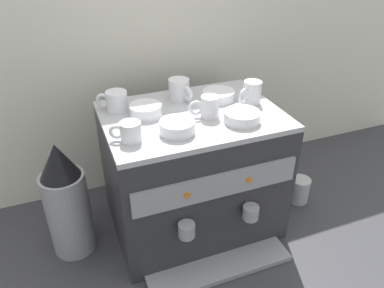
{
  "coord_description": "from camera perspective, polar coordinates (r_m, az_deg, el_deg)",
  "views": [
    {
      "loc": [
        -0.42,
        -1.09,
        1.07
      ],
      "look_at": [
        0.0,
        0.0,
        0.37
      ],
      "focal_mm": 34.88,
      "sensor_mm": 36.0,
      "label": 1
    }
  ],
  "objects": [
    {
      "name": "ceramic_cup_0",
      "position": [
        1.4,
        -1.98,
        8.33
      ],
      "size": [
        0.08,
        0.12,
        0.08
      ],
      "color": "white",
      "rests_on": "espresso_machine"
    },
    {
      "name": "ceramic_bowl_3",
      "position": [
        1.17,
        -2.29,
        2.57
      ],
      "size": [
        0.11,
        0.11,
        0.04
      ],
      "color": "white",
      "rests_on": "espresso_machine"
    },
    {
      "name": "espresso_machine",
      "position": [
        1.43,
        0.06,
        -4.36
      ],
      "size": [
        0.62,
        0.56,
        0.5
      ],
      "color": "#2D2D33",
      "rests_on": "ground_plane"
    },
    {
      "name": "ceramic_cup_4",
      "position": [
        1.38,
        9.0,
        7.78
      ],
      "size": [
        0.1,
        0.07,
        0.08
      ],
      "color": "white",
      "rests_on": "espresso_machine"
    },
    {
      "name": "coffee_grinder",
      "position": [
        1.41,
        -18.62,
        -8.41
      ],
      "size": [
        0.16,
        0.16,
        0.46
      ],
      "color": "#939399",
      "rests_on": "ground_plane"
    },
    {
      "name": "ceramic_bowl_2",
      "position": [
        1.41,
        4.07,
        7.43
      ],
      "size": [
        0.12,
        0.12,
        0.03
      ],
      "color": "white",
      "rests_on": "espresso_machine"
    },
    {
      "name": "ground_plane",
      "position": [
        1.59,
        0.0,
        -11.54
      ],
      "size": [
        4.0,
        4.0,
        0.0
      ],
      "primitive_type": "plane",
      "color": "#38383D"
    },
    {
      "name": "ceramic_bowl_0",
      "position": [
        1.29,
        -7.09,
        5.13
      ],
      "size": [
        0.11,
        0.11,
        0.04
      ],
      "color": "white",
      "rests_on": "espresso_machine"
    },
    {
      "name": "ceramic_cup_1",
      "position": [
        1.34,
        -11.6,
        6.46
      ],
      "size": [
        0.11,
        0.08,
        0.07
      ],
      "color": "white",
      "rests_on": "espresso_machine"
    },
    {
      "name": "tiled_backsplash_wall",
      "position": [
        1.61,
        -5.01,
        12.46
      ],
      "size": [
        2.8,
        0.03,
        1.12
      ],
      "primitive_type": "cube",
      "color": "silver",
      "rests_on": "ground_plane"
    },
    {
      "name": "ceramic_bowl_1",
      "position": [
        1.25,
        7.66,
        4.12
      ],
      "size": [
        0.12,
        0.12,
        0.04
      ],
      "color": "white",
      "rests_on": "espresso_machine"
    },
    {
      "name": "milk_pitcher",
      "position": [
        1.71,
        16.1,
        -6.76
      ],
      "size": [
        0.09,
        0.09,
        0.11
      ],
      "primitive_type": "cylinder",
      "color": "#B7B7BC",
      "rests_on": "ground_plane"
    },
    {
      "name": "ceramic_cup_3",
      "position": [
        1.27,
        2.55,
        5.71
      ],
      "size": [
        0.1,
        0.06,
        0.07
      ],
      "color": "white",
      "rests_on": "espresso_machine"
    },
    {
      "name": "ceramic_cup_2",
      "position": [
        1.14,
        -9.54,
        1.86
      ],
      "size": [
        0.1,
        0.06,
        0.06
      ],
      "color": "white",
      "rests_on": "espresso_machine"
    }
  ]
}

